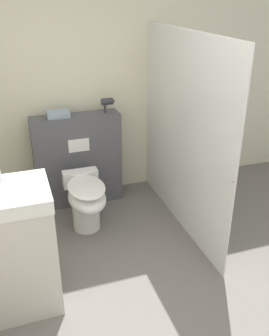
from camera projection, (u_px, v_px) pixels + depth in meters
ground_plane at (163, 333)px, 2.67m from camera, size 12.00×12.00×0.00m
wall_back at (86, 88)px, 4.05m from camera, size 8.00×0.06×2.50m
partition_panel at (78, 160)px, 4.13m from camera, size 0.94×0.26×1.02m
shower_glass at (183, 135)px, 3.56m from camera, size 0.04×1.86×1.91m
toilet at (86, 200)px, 3.68m from camera, size 0.36×0.64×0.55m
sink_vanity at (12, 250)px, 2.73m from camera, size 0.63×0.51×1.14m
hair_drier at (108, 102)px, 3.97m from camera, size 0.15×0.07×0.15m
folded_towel at (58, 114)px, 3.85m from camera, size 0.23×0.16×0.07m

